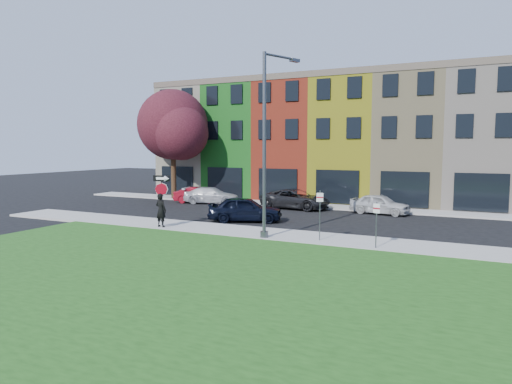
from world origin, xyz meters
The scene contains 16 objects.
ground centered at (0.00, 0.00, 0.00)m, with size 120.00×120.00×0.00m, color black.
sidewalk_near centered at (2.00, 3.00, 0.06)m, with size 40.00×3.00×0.12m, color #989590.
sidewalk_far centered at (-3.00, 15.00, 0.06)m, with size 40.00×2.40×0.12m, color #989590.
grass_park centered at (8.00, -6.00, 0.05)m, with size 40.00×16.00×0.10m, color #1D4814.
rowhouse_block centered at (-2.50, 21.18, 4.99)m, with size 30.00×10.12×10.00m.
stop_sign centered at (-6.29, 2.48, 2.15)m, with size 1.05×0.13×2.85m.
man centered at (-6.06, 2.08, 1.06)m, with size 0.72×0.51×1.88m, color black.
sedan_near centered at (-3.00, 6.39, 0.77)m, with size 4.86×3.41×1.54m, color black.
parked_car_red centered at (-10.78, 13.12, 0.64)m, with size 4.13×2.43×1.29m, color maroon.
parked_car_silver centered at (-9.60, 13.26, 0.66)m, with size 4.86×2.96×1.32m, color #B8B8BD.
parked_car_dark centered at (-2.32, 13.23, 0.72)m, with size 5.41×2.91×1.44m, color black.
parked_car_white centered at (3.83, 13.20, 0.69)m, with size 4.22×2.21×1.37m, color silver.
street_lamp centered at (0.43, 2.08, 4.63)m, with size 1.20×2.45×8.95m.
parking_sign_a centered at (3.04, 2.40, 1.60)m, with size 0.32×0.12×2.40m.
parking_sign_b centered at (5.80, 1.89, 1.41)m, with size 0.31×0.12×2.05m.
tree_purple centered at (-13.88, 14.26, 6.31)m, with size 7.21×6.31×9.36m.
Camera 1 is at (9.66, -18.23, 4.55)m, focal length 32.00 mm.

